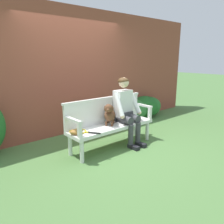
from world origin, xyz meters
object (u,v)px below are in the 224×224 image
Objects in this scene: dog_on_bench at (110,114)px; baseball_glove at (76,132)px; person_seated at (126,108)px; tennis_racket at (79,132)px; garden_bench at (112,128)px.

dog_on_bench is 1.92× the size of baseball_glove.
dog_on_bench is (-0.39, 0.03, -0.06)m from person_seated.
person_seated is at bearing 13.00° from baseball_glove.
tennis_racket is 0.12m from baseball_glove.
tennis_racket is (-1.04, 0.06, -0.26)m from person_seated.
baseball_glove is at bearing -147.20° from tennis_racket.
tennis_racket is at bearing 177.46° from dog_on_bench.
tennis_racket is (-0.70, 0.05, 0.07)m from garden_bench.
garden_bench is 8.08× the size of baseball_glove.
person_seated reaches higher than tennis_racket.
garden_bench is 0.48m from person_seated.
garden_bench is at bearing 13.86° from baseball_glove.
baseball_glove is at bearing -178.95° from garden_bench.
dog_on_bench is at bearing 175.81° from person_seated.
baseball_glove reaches higher than tennis_racket.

